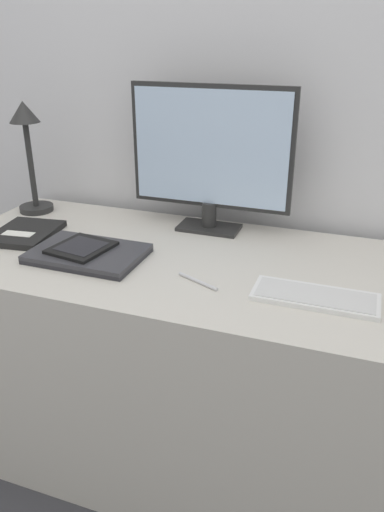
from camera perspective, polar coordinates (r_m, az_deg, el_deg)
ground_plane at (r=1.73m, az=-1.91°, el=-24.88°), size 10.00×10.00×0.00m
wall_back at (r=1.68m, az=5.15°, el=20.47°), size 3.60×0.05×2.40m
desk at (r=1.61m, az=0.22°, el=-12.05°), size 1.55×0.67×0.72m
monitor at (r=1.57m, az=2.11°, el=11.45°), size 0.52×0.11×0.46m
keyboard at (r=1.25m, az=13.89°, el=-4.54°), size 0.30×0.12×0.01m
laptop at (r=1.46m, az=-11.81°, el=0.26°), size 0.32×0.22×0.02m
ereader at (r=1.47m, az=-12.52°, el=0.96°), size 0.17×0.18×0.01m
desk_lamp at (r=1.84m, az=-18.26°, el=12.16°), size 0.12×0.12×0.38m
notebook at (r=1.67m, az=-18.52°, el=2.51°), size 0.21×0.24×0.02m
pen at (r=1.29m, az=0.68°, el=-2.91°), size 0.12×0.06×0.01m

